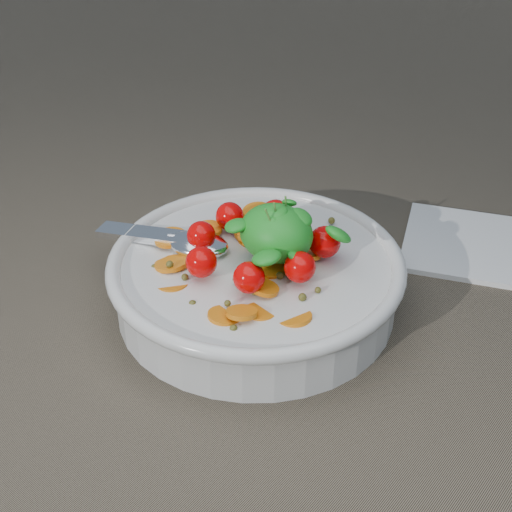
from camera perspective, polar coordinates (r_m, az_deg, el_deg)
The scene contains 3 objects.
ground at distance 0.58m, azimuth 0.69°, elevation -6.11°, with size 6.00×6.00×0.00m, color #6F634F.
bowl at distance 0.59m, azimuth 0.01°, elevation -1.70°, with size 0.26×0.24×0.10m.
napkin at distance 0.71m, azimuth 17.46°, elevation 0.77°, with size 0.14×0.12×0.01m, color silver.
Camera 1 is at (0.27, -0.35, 0.37)m, focal length 50.00 mm.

